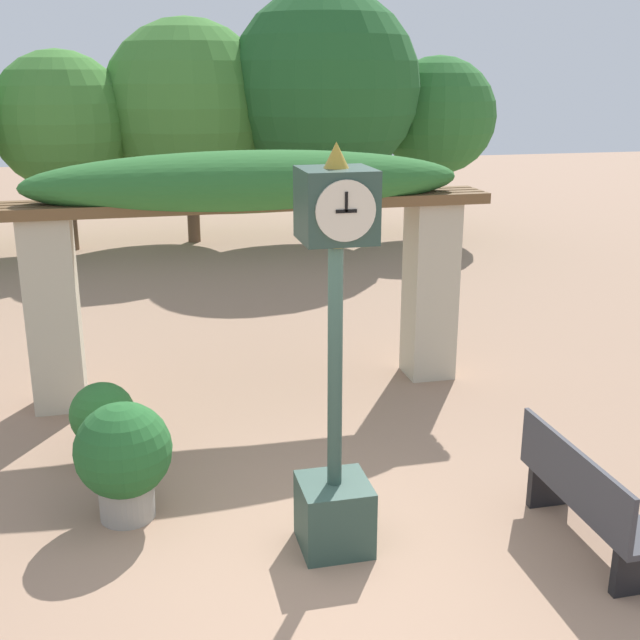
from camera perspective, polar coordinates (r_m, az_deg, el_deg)
The scene contains 7 objects.
ground_plane at distance 6.56m, azimuth 0.59°, elevation -17.20°, with size 60.00×60.00×0.00m, color #9E7A60.
pedestal_clock at distance 6.15m, azimuth 1.07°, elevation -4.13°, with size 0.56×0.57×3.24m.
pergola at distance 9.29m, azimuth -5.06°, elevation 7.62°, with size 5.65×1.16×2.87m.
potted_plant_near_left at distance 7.12m, azimuth -13.79°, elevation -9.37°, with size 0.83×0.83×1.05m.
potted_plant_near_right at distance 8.12m, azimuth -15.18°, elevation -6.97°, with size 0.63×0.63×0.86m.
park_bench at distance 6.93m, azimuth 18.28°, elevation -11.89°, with size 0.42×1.63×0.89m.
tree_line at distance 17.91m, azimuth -8.14°, elevation 14.93°, with size 14.17×4.55×5.48m.
Camera 1 is at (-1.31, -5.26, 3.71)m, focal length 45.00 mm.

